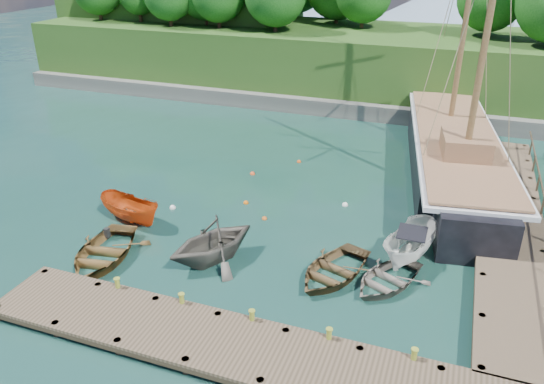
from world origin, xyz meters
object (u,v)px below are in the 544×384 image
at_px(rowboat_1, 213,260).
at_px(rowboat_2, 333,276).
at_px(cabin_boat_white, 409,259).
at_px(schooner, 454,158).
at_px(rowboat_0, 104,259).
at_px(motorboat_orange, 132,221).
at_px(rowboat_3, 386,284).

bearing_deg(rowboat_1, rowboat_2, 36.28).
bearing_deg(cabin_boat_white, schooner, 99.15).
distance_m(rowboat_0, motorboat_orange, 3.75).
bearing_deg(schooner, cabin_boat_white, -105.37).
relative_size(rowboat_1, cabin_boat_white, 0.99).
xyz_separation_m(rowboat_3, motorboat_orange, (-13.70, 1.07, 0.00)).
xyz_separation_m(rowboat_2, schooner, (4.32, 13.61, 1.14)).
bearing_deg(rowboat_1, cabin_boat_white, 50.52).
distance_m(rowboat_1, cabin_boat_white, 9.25).
relative_size(motorboat_orange, cabin_boat_white, 0.91).
height_order(rowboat_0, cabin_boat_white, cabin_boat_white).
bearing_deg(rowboat_3, motorboat_orange, -159.27).
distance_m(rowboat_1, rowboat_2, 5.66).
relative_size(rowboat_1, rowboat_2, 0.99).
distance_m(rowboat_2, motorboat_orange, 11.42).
relative_size(rowboat_2, cabin_boat_white, 1.00).
xyz_separation_m(rowboat_1, rowboat_3, (7.98, 0.85, 0.00)).
bearing_deg(rowboat_1, rowboat_0, -130.67).
height_order(cabin_boat_white, schooner, schooner).
height_order(rowboat_0, schooner, schooner).
height_order(rowboat_3, schooner, schooner).
relative_size(rowboat_0, motorboat_orange, 1.20).
xyz_separation_m(rowboat_1, motorboat_orange, (-5.72, 1.92, 0.00)).
relative_size(motorboat_orange, schooner, 0.15).
bearing_deg(rowboat_0, motorboat_orange, 92.84).
distance_m(rowboat_3, cabin_boat_white, 2.52).
xyz_separation_m(motorboat_orange, cabin_boat_white, (14.37, 1.36, 0.00)).
relative_size(rowboat_3, motorboat_orange, 0.98).
distance_m(rowboat_0, schooner, 21.81).
relative_size(cabin_boat_white, schooner, 0.16).
relative_size(rowboat_0, schooner, 0.18).
relative_size(rowboat_3, cabin_boat_white, 0.89).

